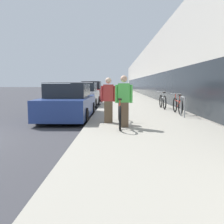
# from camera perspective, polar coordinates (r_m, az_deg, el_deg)

# --- Properties ---
(sidewalk_slab) EXTENTS (4.44, 70.00, 0.12)m
(sidewalk_slab) POSITION_cam_1_polar(r_m,az_deg,el_deg) (27.15, 3.43, 3.44)
(sidewalk_slab) COLOR gray
(sidewalk_slab) RESTS_ON ground
(storefront_facade) EXTENTS (10.01, 70.00, 5.72)m
(storefront_facade) POSITION_cam_1_polar(r_m,az_deg,el_deg) (36.11, 14.58, 8.43)
(storefront_facade) COLOR #BCB7AD
(storefront_facade) RESTS_ON ground
(tandem_bicycle) EXTENTS (0.52, 2.76, 0.93)m
(tandem_bicycle) POSITION_cam_1_polar(r_m,az_deg,el_deg) (8.27, 1.73, -0.29)
(tandem_bicycle) COLOR black
(tandem_bicycle) RESTS_ON sidewalk_slab
(person_rider) EXTENTS (0.55, 0.22, 1.63)m
(person_rider) POSITION_cam_1_polar(r_m,az_deg,el_deg) (7.88, 2.71, 2.47)
(person_rider) COLOR brown
(person_rider) RESTS_ON sidewalk_slab
(person_bystander) EXTENTS (0.54, 0.21, 1.58)m
(person_bystander) POSITION_cam_1_polar(r_m,az_deg,el_deg) (8.74, -0.82, 2.71)
(person_bystander) COLOR brown
(person_bystander) RESTS_ON sidewalk_slab
(bike_rack_hoop) EXTENTS (0.05, 0.60, 0.84)m
(bike_rack_hoop) POSITION_cam_1_polar(r_m,az_deg,el_deg) (10.72, 15.91, 1.65)
(bike_rack_hoop) COLOR gray
(bike_rack_hoop) RESTS_ON sidewalk_slab
(cruiser_bike_nearest) EXTENTS (0.52, 1.75, 0.91)m
(cruiser_bike_nearest) POSITION_cam_1_polar(r_m,az_deg,el_deg) (11.88, 14.77, 1.49)
(cruiser_bike_nearest) COLOR black
(cruiser_bike_nearest) RESTS_ON sidewalk_slab
(cruiser_bike_middle) EXTENTS (0.52, 1.86, 0.94)m
(cruiser_bike_middle) POSITION_cam_1_polar(r_m,az_deg,el_deg) (14.15, 11.51, 2.40)
(cruiser_bike_middle) COLOR black
(cruiser_bike_middle) RESTS_ON sidewalk_slab
(parked_sedan_curbside) EXTENTS (1.97, 4.67, 1.55)m
(parked_sedan_curbside) POSITION_cam_1_polar(r_m,az_deg,el_deg) (10.72, -9.87, 2.09)
(parked_sedan_curbside) COLOR navy
(parked_sedan_curbside) RESTS_ON ground
(vintage_roadster_curbside) EXTENTS (1.79, 4.48, 1.59)m
(vintage_roadster_curbside) POSITION_cam_1_polar(r_m,az_deg,el_deg) (16.70, -6.29, 3.82)
(vintage_roadster_curbside) COLOR silver
(vintage_roadster_curbside) RESTS_ON ground
(parked_sedan_far) EXTENTS (1.91, 4.68, 1.71)m
(parked_sedan_far) POSITION_cam_1_polar(r_m,az_deg,el_deg) (22.89, -4.62, 4.65)
(parked_sedan_far) COLOR maroon
(parked_sedan_far) RESTS_ON ground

